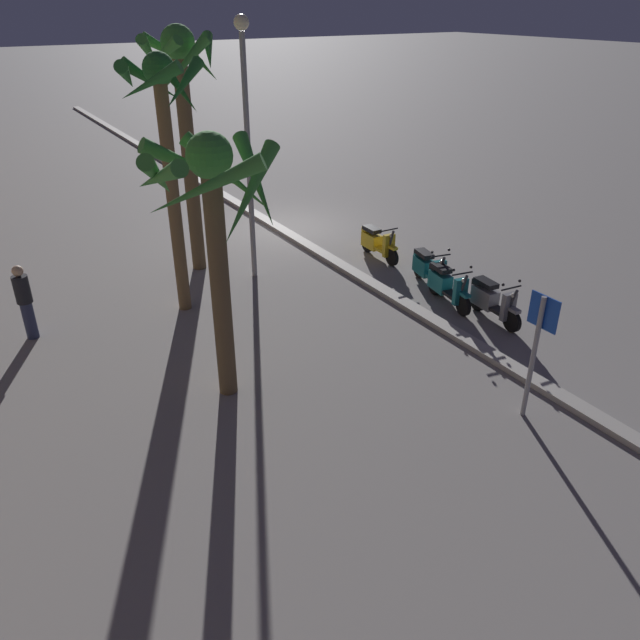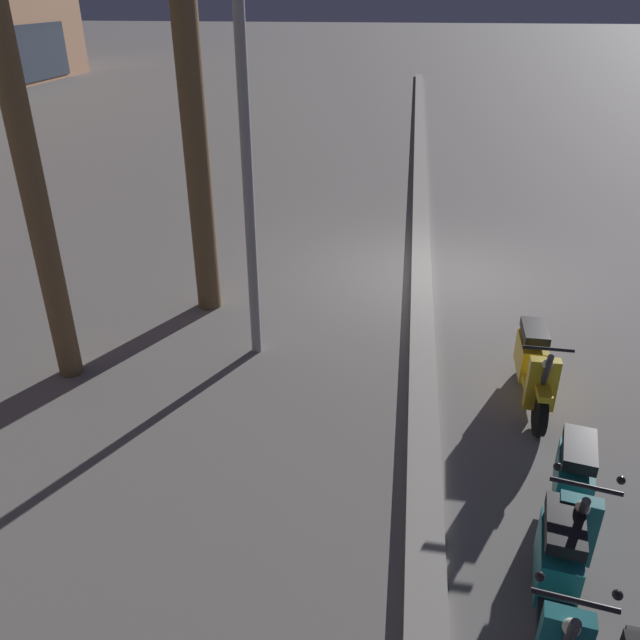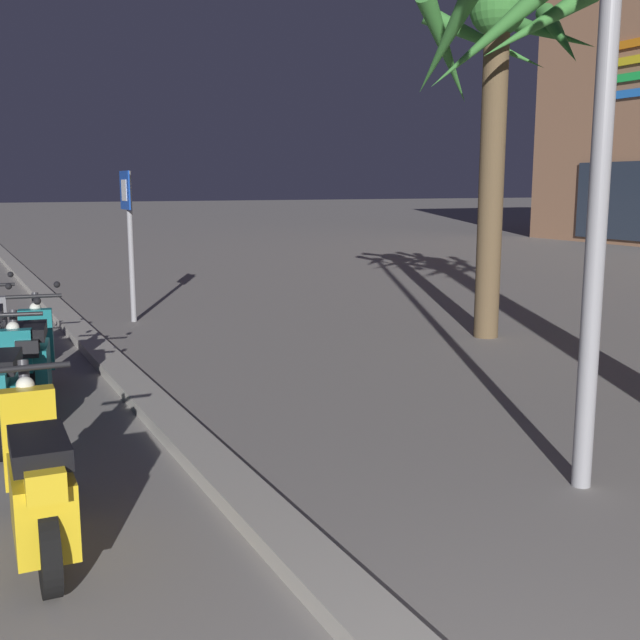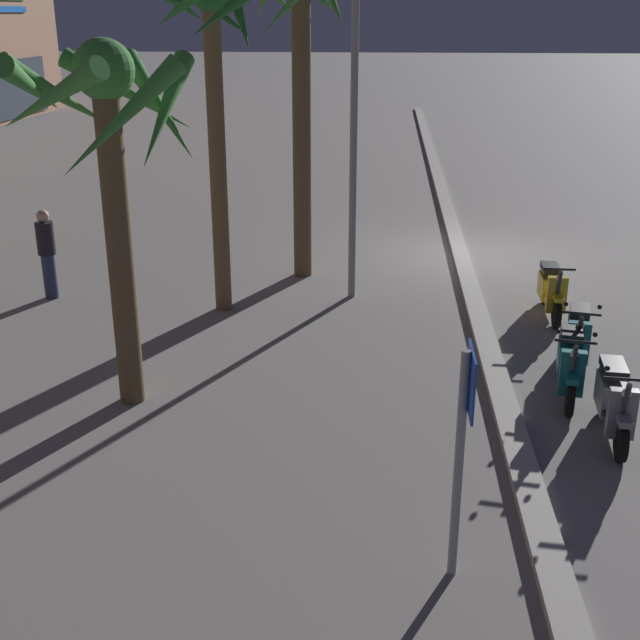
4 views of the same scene
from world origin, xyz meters
name	(u,v)px [view 2 (image 2 of 4)]	position (x,y,z in m)	size (l,w,h in m)	color
ground_plane	(437,276)	(0.00, 0.00, 0.00)	(200.00, 200.00, 0.00)	gray
curb_strip	(421,272)	(0.00, 0.29, 0.06)	(60.00, 0.36, 0.12)	#ADA89E
scooter_teal_gap_after_mid	(558,585)	(-7.08, -0.71, 0.46)	(1.80, 0.64, 1.17)	black
scooter_teal_second_in_line	(573,494)	(-6.00, -1.05, 0.45)	(1.72, 0.67, 1.17)	black
scooter_yellow_tail_end	(534,365)	(-3.70, -1.05, 0.45)	(1.79, 0.56, 1.04)	black
street_lamp	(241,51)	(-3.06, 2.64, 3.98)	(0.36, 0.36, 6.50)	#939399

